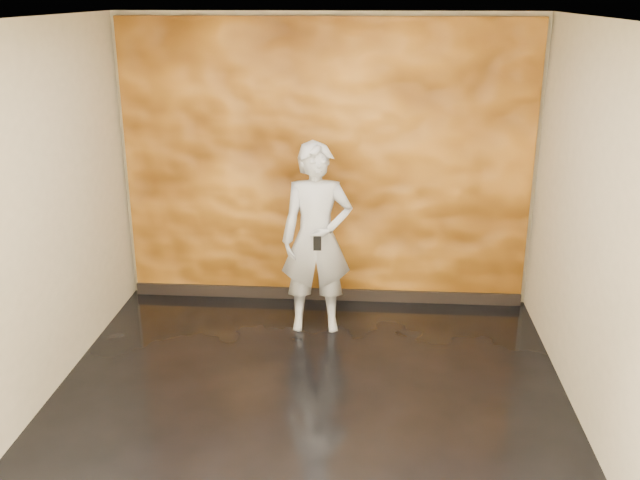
{
  "coord_description": "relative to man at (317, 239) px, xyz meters",
  "views": [
    {
      "loc": [
        0.45,
        -4.71,
        2.97
      ],
      "look_at": [
        0.03,
        0.78,
        1.04
      ],
      "focal_mm": 40.0,
      "sensor_mm": 36.0,
      "label": 1
    }
  ],
  "objects": [
    {
      "name": "phone",
      "position": [
        0.03,
        -0.28,
        0.06
      ],
      "size": [
        0.07,
        0.02,
        0.13
      ],
      "primitive_type": "cube",
      "rotation": [
        0.0,
        0.0,
        0.03
      ],
      "color": "black",
      "rests_on": "man"
    },
    {
      "name": "room",
      "position": [
        0.04,
        -1.29,
        0.53
      ],
      "size": [
        4.02,
        4.02,
        2.81
      ],
      "color": "black",
      "rests_on": "ground"
    },
    {
      "name": "baseboard",
      "position": [
        0.04,
        0.63,
        -0.81
      ],
      "size": [
        3.9,
        0.04,
        0.12
      ],
      "primitive_type": "cube",
      "color": "black",
      "rests_on": "ground"
    },
    {
      "name": "feature_wall",
      "position": [
        0.04,
        0.67,
        0.51
      ],
      "size": [
        3.9,
        0.06,
        2.75
      ],
      "primitive_type": "cube",
      "color": "orange",
      "rests_on": "ground"
    },
    {
      "name": "man",
      "position": [
        0.0,
        0.0,
        0.0
      ],
      "size": [
        0.67,
        0.48,
        1.75
      ],
      "primitive_type": "imported",
      "rotation": [
        0.0,
        0.0,
        0.09
      ],
      "color": "#969BA5",
      "rests_on": "ground"
    }
  ]
}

